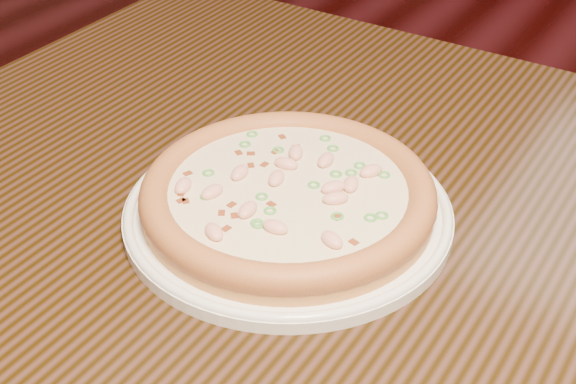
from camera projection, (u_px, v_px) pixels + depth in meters
The scene contains 3 objects.
hero_table at pixel (417, 311), 0.80m from camera, with size 1.20×0.80×0.75m.
plate at pixel (288, 211), 0.75m from camera, with size 0.31×0.31×0.02m.
pizza at pixel (288, 195), 0.74m from camera, with size 0.27×0.27×0.03m.
Camera 1 is at (-0.03, -1.46, 1.20)m, focal length 50.00 mm.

